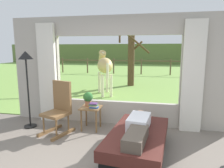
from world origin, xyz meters
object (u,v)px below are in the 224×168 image
(rocking_chair, at_px, (59,108))
(reclining_person, at_px, (138,127))
(floor_lamp_left, at_px, (26,66))
(book_stack, at_px, (94,105))
(pasture_tree, at_px, (131,58))
(horse, at_px, (105,66))
(potted_plant, at_px, (88,98))
(side_table, at_px, (91,111))
(recliner_sofa, at_px, (138,142))

(rocking_chair, bearing_deg, reclining_person, -2.54)
(rocking_chair, height_order, floor_lamp_left, floor_lamp_left)
(book_stack, distance_m, pasture_tree, 5.75)
(horse, distance_m, pasture_tree, 2.28)
(reclining_person, height_order, pasture_tree, pasture_tree)
(potted_plant, height_order, pasture_tree, pasture_tree)
(side_table, bearing_deg, reclining_person, -40.52)
(side_table, xyz_separation_m, potted_plant, (-0.08, 0.06, 0.28))
(side_table, height_order, pasture_tree, pasture_tree)
(reclining_person, distance_m, floor_lamp_left, 2.83)
(reclining_person, relative_size, floor_lamp_left, 0.82)
(pasture_tree, bearing_deg, rocking_chair, -98.38)
(reclining_person, height_order, rocking_chair, rocking_chair)
(potted_plant, bearing_deg, side_table, -36.87)
(floor_lamp_left, bearing_deg, rocking_chair, -9.85)
(reclining_person, distance_m, rocking_chair, 1.87)
(recliner_sofa, distance_m, pasture_tree, 6.70)
(recliner_sofa, height_order, side_table, side_table)
(side_table, height_order, book_stack, book_stack)
(rocking_chair, bearing_deg, book_stack, 36.83)
(potted_plant, relative_size, horse, 0.18)
(rocking_chair, distance_m, potted_plant, 0.66)
(book_stack, bearing_deg, reclining_person, -40.97)
(side_table, xyz_separation_m, book_stack, (0.09, -0.06, 0.15))
(reclining_person, bearing_deg, floor_lamp_left, 169.04)
(reclining_person, xyz_separation_m, side_table, (-1.12, 0.96, -0.10))
(recliner_sofa, height_order, floor_lamp_left, floor_lamp_left)
(potted_plant, relative_size, book_stack, 1.49)
(reclining_person, bearing_deg, side_table, 146.02)
(side_table, xyz_separation_m, floor_lamp_left, (-1.43, -0.15, 0.99))
(book_stack, distance_m, horse, 3.66)
(rocking_chair, distance_m, horse, 3.85)
(recliner_sofa, bearing_deg, horse, 117.20)
(potted_plant, bearing_deg, floor_lamp_left, -170.99)
(reclining_person, xyz_separation_m, rocking_chair, (-1.74, 0.66, 0.02))
(reclining_person, height_order, book_stack, reclining_person)
(reclining_person, bearing_deg, horse, 116.99)
(book_stack, relative_size, pasture_tree, 0.06)
(recliner_sofa, xyz_separation_m, reclining_person, (-0.00, -0.05, 0.30))
(recliner_sofa, relative_size, horse, 1.00)
(reclining_person, xyz_separation_m, potted_plant, (-1.20, 1.02, 0.18))
(rocking_chair, xyz_separation_m, potted_plant, (0.54, 0.36, 0.16))
(reclining_person, bearing_deg, book_stack, 145.57)
(recliner_sofa, bearing_deg, potted_plant, 147.65)
(horse, bearing_deg, potted_plant, -105.35)
(book_stack, bearing_deg, side_table, 145.34)
(potted_plant, height_order, book_stack, potted_plant)
(horse, bearing_deg, recliner_sofa, -92.32)
(side_table, bearing_deg, floor_lamp_left, -173.85)
(rocking_chair, bearing_deg, floor_lamp_left, -171.51)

